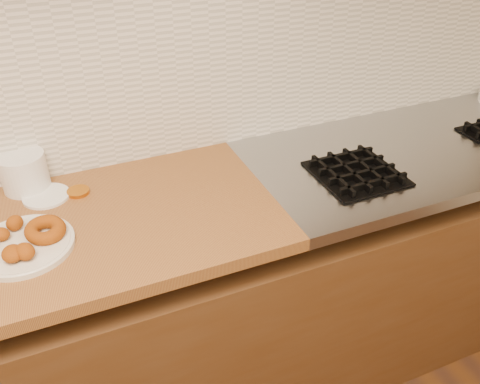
{
  "coord_description": "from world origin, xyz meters",
  "views": [
    {
      "loc": [
        -0.09,
        0.48,
        1.74
      ],
      "look_at": [
        0.4,
        1.62,
        0.93
      ],
      "focal_mm": 38.0,
      "sensor_mm": 36.0,
      "label": 1
    }
  ],
  "objects": [
    {
      "name": "wall_back",
      "position": [
        0.0,
        2.0,
        1.35
      ],
      "size": [
        4.0,
        0.02,
        2.7
      ],
      "primitive_type": "cube",
      "color": "tan",
      "rests_on": "ground"
    },
    {
      "name": "burner_grates",
      "position": [
        1.13,
        1.61,
        0.91
      ],
      "size": [
        0.91,
        0.26,
        0.03
      ],
      "color": "black",
      "rests_on": "stovetop"
    },
    {
      "name": "donut_plate",
      "position": [
        -0.2,
        1.64,
        0.91
      ],
      "size": [
        0.26,
        0.26,
        0.01
      ],
      "primitive_type": "cylinder",
      "color": "silver",
      "rests_on": "butcher_block"
    },
    {
      "name": "stovetop",
      "position": [
        1.15,
        1.69,
        0.88
      ],
      "size": [
        1.3,
        0.62,
        0.04
      ],
      "primitive_type": "cube",
      "color": "#9EA0A5",
      "rests_on": "base_cabinet"
    },
    {
      "name": "tub_lid",
      "position": [
        -0.12,
        1.86,
        0.9
      ],
      "size": [
        0.16,
        0.16,
        0.01
      ],
      "primitive_type": "cylinder",
      "rotation": [
        0.0,
        0.0,
        -0.15
      ],
      "color": "white",
      "rests_on": "butcher_block"
    },
    {
      "name": "brass_jar_lid",
      "position": [
        -0.03,
        1.85,
        0.91
      ],
      "size": [
        0.09,
        0.09,
        0.01
      ],
      "primitive_type": "cylinder",
      "rotation": [
        0.0,
        0.0,
        -0.43
      ],
      "color": "#BC6E19",
      "rests_on": "butcher_block"
    },
    {
      "name": "fried_dough_chunks",
      "position": [
        -0.22,
        1.63,
        0.93
      ],
      "size": [
        0.15,
        0.2,
        0.04
      ],
      "color": "#9C4902",
      "rests_on": "donut_plate"
    },
    {
      "name": "ring_donut",
      "position": [
        -0.14,
        1.65,
        0.93
      ],
      "size": [
        0.14,
        0.14,
        0.05
      ],
      "primitive_type": "torus",
      "rotation": [
        0.1,
        0.0,
        0.47
      ],
      "color": "#9C4902",
      "rests_on": "donut_plate"
    },
    {
      "name": "base_cabinet",
      "position": [
        0.0,
        1.69,
        0.39
      ],
      "size": [
        3.6,
        0.6,
        0.77
      ],
      "primitive_type": "cube",
      "color": "#4E311B",
      "rests_on": "floor"
    },
    {
      "name": "backsplash",
      "position": [
        0.0,
        1.99,
        1.2
      ],
      "size": [
        3.6,
        0.02,
        0.6
      ],
      "primitive_type": "cube",
      "color": "silver",
      "rests_on": "wall_back"
    },
    {
      "name": "plastic_tub",
      "position": [
        -0.17,
        1.94,
        0.96
      ],
      "size": [
        0.17,
        0.17,
        0.11
      ],
      "primitive_type": "cylinder",
      "rotation": [
        0.0,
        0.0,
        -0.34
      ],
      "color": "white",
      "rests_on": "butcher_block"
    }
  ]
}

